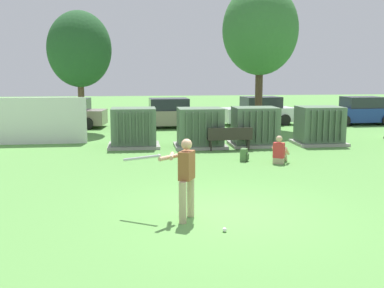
{
  "coord_description": "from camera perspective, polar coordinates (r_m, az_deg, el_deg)",
  "views": [
    {
      "loc": [
        -2.01,
        -9.74,
        3.14
      ],
      "look_at": [
        -0.39,
        3.5,
        1.0
      ],
      "focal_mm": 43.05,
      "sensor_mm": 36.0,
      "label": 1
    }
  ],
  "objects": [
    {
      "name": "ground_plane",
      "position": [
        10.43,
        4.52,
        -8.44
      ],
      "size": [
        96.0,
        96.0,
        0.0
      ],
      "primitive_type": "plane",
      "color": "#5B9947"
    },
    {
      "name": "fence_panel",
      "position": [
        20.85,
        -19.52,
        2.7
      ],
      "size": [
        4.8,
        0.12,
        2.0
      ],
      "primitive_type": "cube",
      "color": "white",
      "rests_on": "ground"
    },
    {
      "name": "transformer_west",
      "position": [
        19.1,
        -7.24,
        1.97
      ],
      "size": [
        2.1,
        1.7,
        1.62
      ],
      "color": "#9E9B93",
      "rests_on": "ground"
    },
    {
      "name": "transformer_mid_west",
      "position": [
        18.91,
        1.0,
        1.97
      ],
      "size": [
        2.1,
        1.7,
        1.62
      ],
      "color": "#9E9B93",
      "rests_on": "ground"
    },
    {
      "name": "transformer_mid_east",
      "position": [
        19.51,
        7.82,
        2.11
      ],
      "size": [
        2.1,
        1.7,
        1.62
      ],
      "color": "#9E9B93",
      "rests_on": "ground"
    },
    {
      "name": "transformer_east",
      "position": [
        20.4,
        15.5,
        2.16
      ],
      "size": [
        2.1,
        1.7,
        1.62
      ],
      "color": "#9E9B93",
      "rests_on": "ground"
    },
    {
      "name": "park_bench",
      "position": [
        18.22,
        4.71,
        0.87
      ],
      "size": [
        1.81,
        0.45,
        0.92
      ],
      "color": "#2D2823",
      "rests_on": "ground"
    },
    {
      "name": "batter",
      "position": [
        9.67,
        -0.98,
        -3.82
      ],
      "size": [
        1.53,
        0.99,
        1.74
      ],
      "color": "tan",
      "rests_on": "ground"
    },
    {
      "name": "sports_ball",
      "position": [
        9.21,
        4.05,
        -10.55
      ],
      "size": [
        0.09,
        0.09,
        0.09
      ],
      "primitive_type": "sphere",
      "color": "white",
      "rests_on": "ground"
    },
    {
      "name": "seated_spectator",
      "position": [
        15.99,
        10.8,
        -1.0
      ],
      "size": [
        0.68,
        0.78,
        0.96
      ],
      "color": "tan",
      "rests_on": "ground"
    },
    {
      "name": "backpack",
      "position": [
        16.19,
        6.48,
        -1.36
      ],
      "size": [
        0.36,
        0.38,
        0.44
      ],
      "color": "#4C723F",
      "rests_on": "ground"
    },
    {
      "name": "tree_left",
      "position": [
        24.1,
        -13.77,
        11.3
      ],
      "size": [
        3.18,
        3.18,
        6.08
      ],
      "color": "brown",
      "rests_on": "ground"
    },
    {
      "name": "tree_center_left",
      "position": [
        25.15,
        8.45,
        13.77
      ],
      "size": [
        3.99,
        3.99,
        7.62
      ],
      "color": "#4C3828",
      "rests_on": "ground"
    },
    {
      "name": "parked_car_leftmost",
      "position": [
        26.4,
        -15.15,
        3.61
      ],
      "size": [
        4.37,
        2.29,
        1.62
      ],
      "color": "gray",
      "rests_on": "ground"
    },
    {
      "name": "parked_car_left_of_center",
      "position": [
        25.5,
        -3.13,
        3.73
      ],
      "size": [
        4.27,
        2.06,
        1.62
      ],
      "color": "gray",
      "rests_on": "ground"
    },
    {
      "name": "parked_car_right_of_center",
      "position": [
        27.28,
        8.3,
        4.0
      ],
      "size": [
        4.37,
        2.3,
        1.62
      ],
      "color": "silver",
      "rests_on": "ground"
    },
    {
      "name": "parked_car_rightmost",
      "position": [
        28.76,
        20.05,
        3.8
      ],
      "size": [
        4.24,
        1.99,
        1.62
      ],
      "color": "navy",
      "rests_on": "ground"
    }
  ]
}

